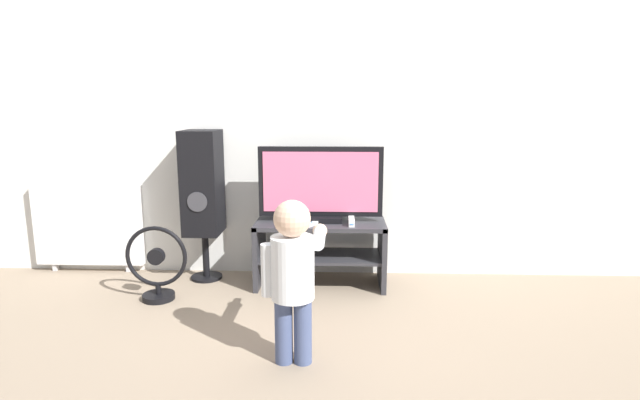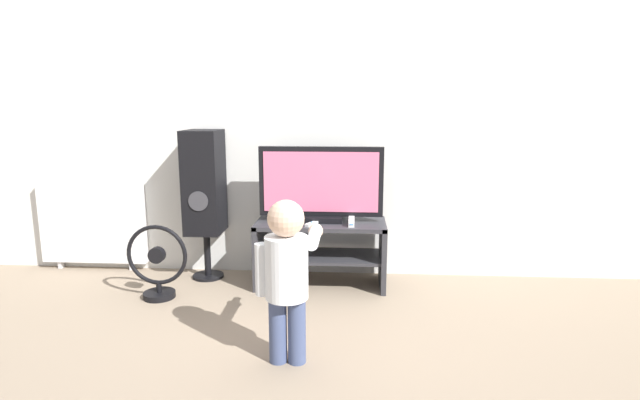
% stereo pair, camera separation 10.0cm
% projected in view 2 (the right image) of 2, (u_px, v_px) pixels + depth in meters
% --- Properties ---
extents(ground_plane, '(16.00, 16.00, 0.00)m').
position_uv_depth(ground_plane, '(319.00, 294.00, 3.50)').
color(ground_plane, gray).
extents(wall_back, '(10.00, 0.06, 2.60)m').
position_uv_depth(wall_back, '(323.00, 106.00, 3.75)').
color(wall_back, silver).
rests_on(wall_back, ground_plane).
extents(tv_stand, '(0.94, 0.43, 0.48)m').
position_uv_depth(tv_stand, '(321.00, 243.00, 3.65)').
color(tv_stand, '#2D2D33').
rests_on(tv_stand, ground_plane).
extents(television, '(0.89, 0.20, 0.54)m').
position_uv_depth(television, '(321.00, 185.00, 3.59)').
color(television, black).
rests_on(television, tv_stand).
extents(game_console, '(0.04, 0.20, 0.05)m').
position_uv_depth(game_console, '(351.00, 221.00, 3.53)').
color(game_console, white).
rests_on(game_console, tv_stand).
extents(remote_primary, '(0.05, 0.13, 0.03)m').
position_uv_depth(remote_primary, '(281.00, 224.00, 3.50)').
color(remote_primary, white).
rests_on(remote_primary, tv_stand).
extents(remote_secondary, '(0.09, 0.13, 0.03)m').
position_uv_depth(remote_secondary, '(312.00, 224.00, 3.50)').
color(remote_secondary, white).
rests_on(remote_secondary, tv_stand).
extents(child, '(0.33, 0.48, 0.86)m').
position_uv_depth(child, '(287.00, 268.00, 2.51)').
color(child, '#3F4C72').
rests_on(child, ground_plane).
extents(speaker_tower, '(0.26, 0.32, 1.13)m').
position_uv_depth(speaker_tower, '(204.00, 185.00, 3.71)').
color(speaker_tower, black).
rests_on(speaker_tower, ground_plane).
extents(floor_fan, '(0.42, 0.22, 0.52)m').
position_uv_depth(floor_fan, '(157.00, 265.00, 3.40)').
color(floor_fan, black).
rests_on(floor_fan, ground_plane).
extents(radiator, '(0.85, 0.08, 0.71)m').
position_uv_depth(radiator, '(93.00, 223.00, 3.98)').
color(radiator, white).
rests_on(radiator, ground_plane).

